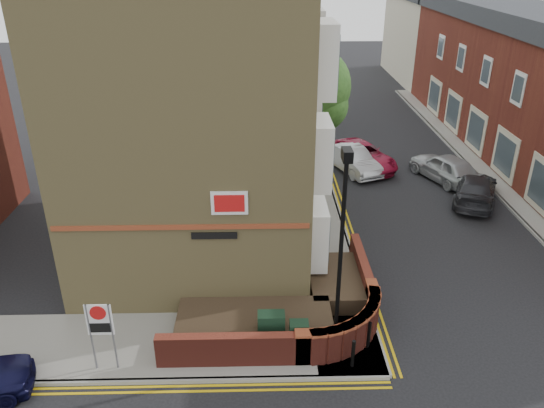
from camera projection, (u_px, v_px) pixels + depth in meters
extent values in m
plane|color=black|center=(283.00, 380.00, 14.85)|extent=(120.00, 120.00, 0.00)
cube|color=gray|center=(166.00, 345.00, 16.09)|extent=(13.00, 3.00, 0.12)
cube|color=gray|center=(307.00, 166.00, 29.27)|extent=(2.00, 32.00, 0.12)
cube|color=gray|center=(528.00, 186.00, 26.81)|extent=(4.00, 40.00, 0.12)
cube|color=gray|center=(158.00, 381.00, 14.74)|extent=(13.00, 0.15, 0.12)
cube|color=gray|center=(325.00, 166.00, 29.29)|extent=(0.15, 32.00, 0.12)
cube|color=gray|center=(489.00, 187.00, 26.77)|extent=(0.15, 40.00, 0.12)
cube|color=gold|center=(156.00, 389.00, 14.54)|extent=(13.00, 0.28, 0.01)
cube|color=gold|center=(329.00, 167.00, 29.32)|extent=(0.28, 32.00, 0.01)
cube|color=#9B8752|center=(194.00, 108.00, 19.53)|extent=(8.00, 10.00, 11.00)
cube|color=brown|center=(181.00, 227.00, 16.01)|extent=(7.80, 0.06, 0.15)
cube|color=white|center=(229.00, 203.00, 15.68)|extent=(1.10, 0.05, 0.75)
cube|color=black|center=(214.00, 236.00, 16.15)|extent=(1.40, 0.04, 0.22)
cylinder|color=black|center=(340.00, 262.00, 14.60)|extent=(0.12, 0.12, 6.00)
cylinder|color=black|center=(335.00, 337.00, 15.74)|extent=(0.20, 0.20, 0.80)
cube|color=black|center=(347.00, 155.00, 13.23)|extent=(0.25, 0.50, 0.30)
cube|color=black|center=(271.00, 330.00, 15.70)|extent=(0.80, 0.45, 1.20)
cube|color=black|center=(299.00, 338.00, 15.47)|extent=(0.55, 0.40, 1.10)
cylinder|color=black|center=(353.00, 354.00, 15.00)|extent=(0.11, 0.11, 0.90)
cylinder|color=black|center=(369.00, 335.00, 15.74)|extent=(0.11, 0.11, 0.90)
cylinder|color=slate|center=(91.00, 337.00, 14.65)|extent=(0.06, 0.06, 2.20)
cylinder|color=slate|center=(113.00, 337.00, 14.66)|extent=(0.06, 0.06, 2.20)
cube|color=white|center=(99.00, 320.00, 14.39)|extent=(0.72, 0.04, 1.00)
cylinder|color=red|center=(98.00, 313.00, 14.26)|extent=(0.44, 0.02, 0.44)
cube|color=maroon|center=(535.00, 99.00, 28.95)|extent=(5.00, 30.00, 7.00)
cube|color=#B9B199|center=(425.00, 39.00, 47.84)|extent=(5.00, 12.00, 7.00)
cylinder|color=#382B1E|center=(311.00, 138.00, 26.45)|extent=(0.24, 0.24, 4.55)
sphere|color=#1F4416|center=(313.00, 86.00, 25.32)|extent=(3.64, 3.64, 3.64)
sphere|color=#1F4416|center=(321.00, 105.00, 25.42)|extent=(2.60, 2.60, 2.60)
sphere|color=#1F4416|center=(306.00, 93.00, 25.87)|extent=(2.86, 2.86, 2.86)
cylinder|color=#382B1E|center=(300.00, 93.00, 33.54)|extent=(0.24, 0.24, 5.04)
sphere|color=#1F4416|center=(301.00, 47.00, 32.29)|extent=(4.03, 4.03, 4.03)
sphere|color=#1F4416|center=(307.00, 63.00, 32.43)|extent=(2.88, 2.88, 2.88)
sphere|color=#1F4416|center=(295.00, 54.00, 32.86)|extent=(3.17, 3.17, 3.17)
cylinder|color=#382B1E|center=(292.00, 70.00, 40.80)|extent=(0.24, 0.24, 4.76)
sphere|color=#1F4416|center=(293.00, 33.00, 39.62)|extent=(3.81, 3.81, 3.81)
sphere|color=#1F4416|center=(298.00, 46.00, 39.74)|extent=(2.72, 2.72, 2.72)
sphere|color=#1F4416|center=(289.00, 39.00, 40.18)|extent=(2.99, 2.99, 2.99)
cylinder|color=black|center=(302.00, 96.00, 36.65)|extent=(0.10, 0.10, 3.20)
imported|color=black|center=(303.00, 65.00, 35.74)|extent=(0.20, 0.16, 1.00)
imported|color=#B4B9BD|center=(352.00, 159.00, 28.51)|extent=(2.86, 4.31, 1.34)
imported|color=maroon|center=(361.00, 156.00, 29.07)|extent=(3.88, 5.28, 1.33)
imported|color=#27272B|center=(476.00, 189.00, 25.10)|extent=(3.45, 4.83, 1.30)
imported|color=#A8ACAF|center=(445.00, 167.00, 27.33)|extent=(3.23, 4.60, 1.45)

